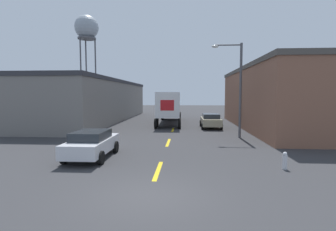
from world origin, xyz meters
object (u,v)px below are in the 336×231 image
at_px(semi_truck, 170,105).
at_px(water_tower, 87,29).
at_px(parked_car_right_far, 211,120).
at_px(street_lamp, 237,83).
at_px(fire_hydrant, 285,161).
at_px(parked_car_left_near, 92,143).

height_order(semi_truck, water_tower, water_tower).
bearing_deg(water_tower, parked_car_right_far, -47.38).
distance_m(water_tower, street_lamp, 40.33).
bearing_deg(water_tower, fire_hydrant, -58.38).
bearing_deg(parked_car_left_near, semi_truck, 80.04).
xyz_separation_m(parked_car_left_near, parked_car_right_far, (7.77, 13.64, 0.00)).
height_order(semi_truck, parked_car_left_near, semi_truck).
distance_m(parked_car_left_near, parked_car_right_far, 15.70).
relative_size(semi_truck, street_lamp, 1.65).
height_order(parked_car_right_far, street_lamp, street_lamp).
height_order(semi_truck, street_lamp, street_lamp).
relative_size(parked_car_right_far, fire_hydrant, 5.42).
xyz_separation_m(semi_truck, street_lamp, (6.04, -10.68, 2.13)).
xyz_separation_m(parked_car_left_near, water_tower, (-14.49, 37.83, 15.66)).
bearing_deg(parked_car_right_far, semi_truck, 135.07).
height_order(street_lamp, fire_hydrant, street_lamp).
bearing_deg(street_lamp, parked_car_right_far, 103.50).
xyz_separation_m(parked_car_right_far, water_tower, (-22.26, 24.19, 15.66)).
distance_m(parked_car_right_far, water_tower, 36.41).
height_order(water_tower, street_lamp, water_tower).
relative_size(semi_truck, water_tower, 0.65).
xyz_separation_m(semi_truck, water_tower, (-17.68, 19.63, 14.18)).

